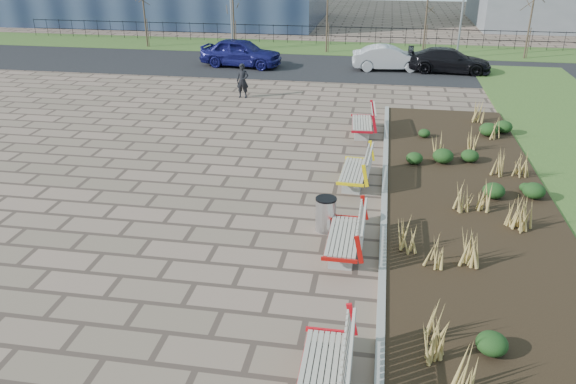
% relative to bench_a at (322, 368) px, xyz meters
% --- Properties ---
extents(ground, '(120.00, 120.00, 0.00)m').
position_rel_bench_a_xyz_m(ground, '(-3.00, 2.67, -0.50)').
color(ground, '#755E50').
rests_on(ground, ground).
extents(planting_bed, '(4.50, 18.00, 0.10)m').
position_rel_bench_a_xyz_m(planting_bed, '(3.25, 7.67, -0.45)').
color(planting_bed, black).
rests_on(planting_bed, ground).
extents(planting_curb, '(0.16, 18.00, 0.15)m').
position_rel_bench_a_xyz_m(planting_curb, '(0.92, 7.67, -0.42)').
color(planting_curb, gray).
rests_on(planting_curb, ground).
extents(grass_verge_far, '(80.00, 5.00, 0.04)m').
position_rel_bench_a_xyz_m(grass_verge_far, '(-3.00, 30.67, -0.48)').
color(grass_verge_far, '#33511E').
rests_on(grass_verge_far, ground).
extents(road, '(80.00, 7.00, 0.02)m').
position_rel_bench_a_xyz_m(road, '(-3.00, 24.67, -0.49)').
color(road, black).
rests_on(road, ground).
extents(bench_a, '(0.91, 2.10, 1.00)m').
position_rel_bench_a_xyz_m(bench_a, '(0.00, 0.00, 0.00)').
color(bench_a, red).
rests_on(bench_a, ground).
extents(bench_b, '(0.92, 2.11, 1.00)m').
position_rel_bench_a_xyz_m(bench_b, '(0.00, 4.45, 0.00)').
color(bench_b, '#AB0F0B').
rests_on(bench_b, ground).
extents(bench_c, '(1.01, 2.15, 1.00)m').
position_rel_bench_a_xyz_m(bench_c, '(0.00, 8.52, 0.00)').
color(bench_c, yellow).
rests_on(bench_c, ground).
extents(bench_d, '(1.03, 2.15, 1.00)m').
position_rel_bench_a_xyz_m(bench_d, '(0.00, 13.22, 0.00)').
color(bench_d, '#A40A18').
rests_on(bench_d, ground).
extents(litter_bin, '(0.51, 0.51, 0.87)m').
position_rel_bench_a_xyz_m(litter_bin, '(-0.52, 5.50, -0.07)').
color(litter_bin, '#B2B2B7').
rests_on(litter_bin, ground).
extents(pedestrian, '(0.57, 0.38, 1.54)m').
position_rel_bench_a_xyz_m(pedestrian, '(-5.60, 17.61, 0.27)').
color(pedestrian, black).
rests_on(pedestrian, ground).
extents(car_blue, '(4.75, 2.40, 1.55)m').
position_rel_bench_a_xyz_m(car_blue, '(-7.30, 24.13, 0.29)').
color(car_blue, '#141457').
rests_on(car_blue, road).
extents(car_silver, '(4.10, 1.80, 1.31)m').
position_rel_bench_a_xyz_m(car_silver, '(0.92, 24.56, 0.18)').
color(car_silver, '#A4A5AB').
rests_on(car_silver, road).
extents(car_black, '(4.49, 2.00, 1.28)m').
position_rel_bench_a_xyz_m(car_black, '(4.12, 24.52, 0.16)').
color(car_black, black).
rests_on(car_black, road).
extents(tree_a, '(1.40, 1.40, 4.00)m').
position_rel_bench_a_xyz_m(tree_a, '(-15.00, 29.17, 1.54)').
color(tree_a, '#4C3D2D').
rests_on(tree_a, grass_verge_far).
extents(tree_b, '(1.40, 1.40, 4.00)m').
position_rel_bench_a_xyz_m(tree_b, '(-9.00, 29.17, 1.54)').
color(tree_b, '#4C3D2D').
rests_on(tree_b, grass_verge_far).
extents(tree_c, '(1.40, 1.40, 4.00)m').
position_rel_bench_a_xyz_m(tree_c, '(-3.00, 29.17, 1.54)').
color(tree_c, '#4C3D2D').
rests_on(tree_c, grass_verge_far).
extents(tree_d, '(1.40, 1.40, 4.00)m').
position_rel_bench_a_xyz_m(tree_d, '(3.00, 29.17, 1.54)').
color(tree_d, '#4C3D2D').
rests_on(tree_d, grass_verge_far).
extents(tree_e, '(1.40, 1.40, 4.00)m').
position_rel_bench_a_xyz_m(tree_e, '(9.00, 29.17, 1.54)').
color(tree_e, '#4C3D2D').
rests_on(tree_e, grass_verge_far).
extents(lamp_west, '(0.24, 0.60, 6.00)m').
position_rel_bench_a_xyz_m(lamp_west, '(-9.00, 28.67, 2.54)').
color(lamp_west, gray).
rests_on(lamp_west, grass_verge_far).
extents(lamp_east, '(0.24, 0.60, 6.00)m').
position_rel_bench_a_xyz_m(lamp_east, '(5.00, 28.67, 2.54)').
color(lamp_east, gray).
rests_on(lamp_east, grass_verge_far).
extents(railing_fence, '(44.00, 0.10, 1.20)m').
position_rel_bench_a_xyz_m(railing_fence, '(-3.00, 32.17, 0.14)').
color(railing_fence, black).
rests_on(railing_fence, grass_verge_far).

